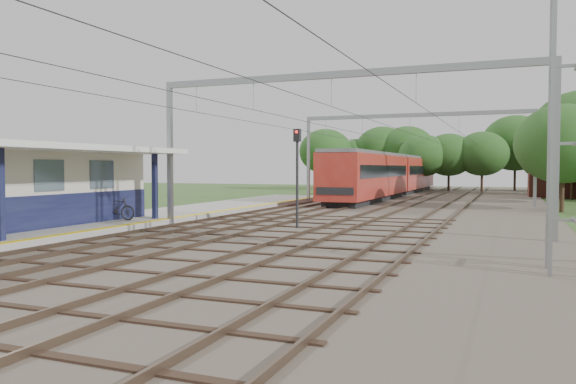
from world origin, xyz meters
The scene contains 10 objects.
ballast_bed centered at (4.00, 30.00, 0.05)m, with size 18.00×90.00×0.10m, color #473D33.
platform centered at (-7.50, 14.00, 0.17)m, with size 5.00×52.00×0.35m, color gray.
yellow_stripe centered at (-5.25, 14.00, 0.35)m, with size 0.45×52.00×0.01m, color yellow.
rail_tracks centered at (1.50, 30.00, 0.18)m, with size 11.80×88.00×0.15m.
catenary_system centered at (3.39, 25.28, 5.51)m, with size 17.22×88.00×7.00m.
tree_band centered at (3.84, 57.12, 4.92)m, with size 31.72×30.88×8.82m.
house_far centered at (16.00, 52.00, 3.23)m, with size 8.00×6.12×8.66m.
bicycle centered at (-7.08, 13.59, 0.91)m, with size 0.53×1.88×1.13m, color black.
train centered at (-0.50, 46.92, 2.25)m, with size 3.09×38.52×4.05m.
signal_post centered at (1.35, 15.72, 2.99)m, with size 0.34×0.29×4.63m.
Camera 1 is at (10.46, -8.24, 2.87)m, focal length 35.00 mm.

